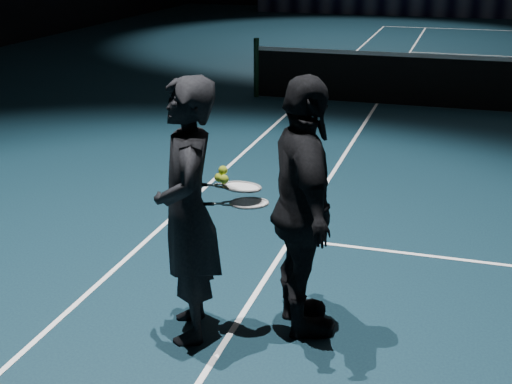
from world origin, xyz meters
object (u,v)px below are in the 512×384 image
player_a (188,212)px  player_b (303,209)px  racket_upper (242,187)px  tennis_balls (222,176)px  racket_lower (249,203)px

player_a → player_b: size_ratio=1.00×
player_b → racket_upper: player_b is taller
player_a → tennis_balls: player_a is taller
player_b → racket_upper: bearing=79.5°
racket_upper → tennis_balls: tennis_balls is taller
player_a → player_b: (0.80, 0.30, 0.00)m
player_b → racket_upper: size_ratio=2.92×
player_a → tennis_balls: (0.24, 0.09, 0.27)m
racket_lower → racket_upper: bearing=141.3°
player_b → tennis_balls: bearing=84.1°
racket_upper → player_b: bearing=-9.1°
player_a → racket_upper: bearing=93.3°
player_b → tennis_balls: size_ratio=16.57×
racket_lower → tennis_balls: 0.29m
racket_upper → tennis_balls: (-0.12, -0.08, 0.10)m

